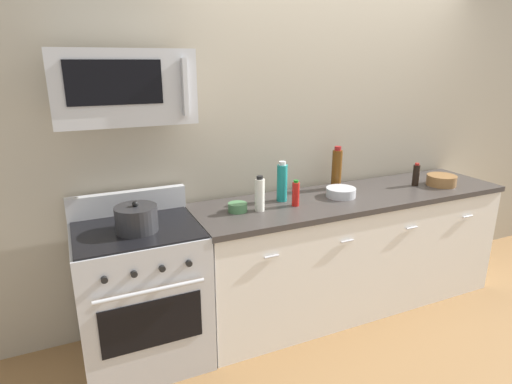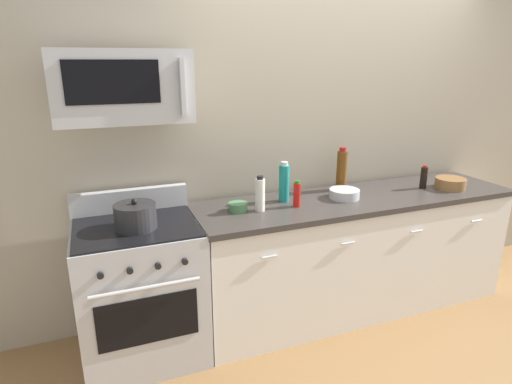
{
  "view_description": "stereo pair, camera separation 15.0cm",
  "coord_description": "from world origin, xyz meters",
  "px_view_note": "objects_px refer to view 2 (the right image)",
  "views": [
    {
      "loc": [
        -1.93,
        -2.46,
        1.89
      ],
      "look_at": [
        -0.84,
        -0.05,
        1.06
      ],
      "focal_mm": 29.7,
      "sensor_mm": 36.0,
      "label": 1
    },
    {
      "loc": [
        -1.8,
        -2.52,
        1.89
      ],
      "look_at": [
        -0.84,
        -0.05,
        1.06
      ],
      "focal_mm": 29.7,
      "sensor_mm": 36.0,
      "label": 2
    }
  ],
  "objects_px": {
    "stockpot": "(135,216)",
    "bottle_soy_sauce_dark": "(424,178)",
    "range_oven": "(142,290)",
    "bottle_vinegar_white": "(260,194)",
    "bottle_wine_amber": "(342,170)",
    "bowl_wooden_salad": "(450,183)",
    "bowl_green_glaze": "(238,207)",
    "bottle_hot_sauce_red": "(297,194)",
    "microwave": "(122,86)",
    "bowl_steel_prep": "(344,193)",
    "bottle_sparkling_teal": "(284,183)"
  },
  "relations": [
    {
      "from": "bottle_wine_amber",
      "to": "bowl_steel_prep",
      "type": "xyz_separation_m",
      "value": [
        -0.09,
        -0.19,
        -0.12
      ]
    },
    {
      "from": "stockpot",
      "to": "bowl_steel_prep",
      "type": "bearing_deg",
      "value": 2.14
    },
    {
      "from": "range_oven",
      "to": "bottle_wine_amber",
      "type": "bearing_deg",
      "value": 7.09
    },
    {
      "from": "bottle_soy_sauce_dark",
      "to": "bottle_hot_sauce_red",
      "type": "distance_m",
      "value": 1.13
    },
    {
      "from": "bottle_sparkling_teal",
      "to": "bottle_vinegar_white",
      "type": "bearing_deg",
      "value": -151.72
    },
    {
      "from": "bottle_vinegar_white",
      "to": "bowl_green_glaze",
      "type": "height_order",
      "value": "bottle_vinegar_white"
    },
    {
      "from": "bottle_soy_sauce_dark",
      "to": "bowl_wooden_salad",
      "type": "relative_size",
      "value": 0.8
    },
    {
      "from": "microwave",
      "to": "bottle_soy_sauce_dark",
      "type": "xyz_separation_m",
      "value": [
        2.21,
        -0.05,
        -0.74
      ]
    },
    {
      "from": "bottle_soy_sauce_dark",
      "to": "bowl_steel_prep",
      "type": "xyz_separation_m",
      "value": [
        -0.72,
        0.01,
        -0.05
      ]
    },
    {
      "from": "bowl_green_glaze",
      "to": "bowl_wooden_salad",
      "type": "bearing_deg",
      "value": -3.42
    },
    {
      "from": "bottle_soy_sauce_dark",
      "to": "range_oven",
      "type": "bearing_deg",
      "value": 179.81
    },
    {
      "from": "bottle_hot_sauce_red",
      "to": "bowl_green_glaze",
      "type": "xyz_separation_m",
      "value": [
        -0.41,
        0.06,
        -0.06
      ]
    },
    {
      "from": "bowl_steel_prep",
      "to": "bottle_hot_sauce_red",
      "type": "bearing_deg",
      "value": -174.44
    },
    {
      "from": "bottle_vinegar_white",
      "to": "bowl_green_glaze",
      "type": "distance_m",
      "value": 0.17
    },
    {
      "from": "microwave",
      "to": "bottle_soy_sauce_dark",
      "type": "bearing_deg",
      "value": -1.35
    },
    {
      "from": "bottle_hot_sauce_red",
      "to": "bowl_green_glaze",
      "type": "relative_size",
      "value": 1.42
    },
    {
      "from": "range_oven",
      "to": "bottle_wine_amber",
      "type": "xyz_separation_m",
      "value": [
        1.58,
        0.2,
        0.61
      ]
    },
    {
      "from": "bowl_steel_prep",
      "to": "bottle_soy_sauce_dark",
      "type": "bearing_deg",
      "value": -0.78
    },
    {
      "from": "bottle_soy_sauce_dark",
      "to": "bottle_hot_sauce_red",
      "type": "relative_size",
      "value": 1.01
    },
    {
      "from": "bowl_steel_prep",
      "to": "bowl_wooden_salad",
      "type": "relative_size",
      "value": 0.95
    },
    {
      "from": "range_oven",
      "to": "bottle_vinegar_white",
      "type": "bearing_deg",
      "value": -1.86
    },
    {
      "from": "bowl_green_glaze",
      "to": "bowl_steel_prep",
      "type": "relative_size",
      "value": 0.59
    },
    {
      "from": "range_oven",
      "to": "bottle_soy_sauce_dark",
      "type": "bearing_deg",
      "value": -0.19
    },
    {
      "from": "range_oven",
      "to": "bowl_steel_prep",
      "type": "xyz_separation_m",
      "value": [
        1.49,
        0.0,
        0.49
      ]
    },
    {
      "from": "bottle_hot_sauce_red",
      "to": "bowl_green_glaze",
      "type": "distance_m",
      "value": 0.42
    },
    {
      "from": "microwave",
      "to": "bowl_green_glaze",
      "type": "height_order",
      "value": "microwave"
    },
    {
      "from": "bottle_hot_sauce_red",
      "to": "bowl_wooden_salad",
      "type": "height_order",
      "value": "bottle_hot_sauce_red"
    },
    {
      "from": "bottle_vinegar_white",
      "to": "bottle_soy_sauce_dark",
      "type": "bearing_deg",
      "value": 0.78
    },
    {
      "from": "bottle_wine_amber",
      "to": "bowl_wooden_salad",
      "type": "relative_size",
      "value": 1.45
    },
    {
      "from": "bowl_steel_prep",
      "to": "stockpot",
      "type": "relative_size",
      "value": 0.89
    },
    {
      "from": "stockpot",
      "to": "bottle_soy_sauce_dark",
      "type": "bearing_deg",
      "value": 1.19
    },
    {
      "from": "bottle_wine_amber",
      "to": "stockpot",
      "type": "bearing_deg",
      "value": -171.02
    },
    {
      "from": "bottle_sparkling_teal",
      "to": "bottle_hot_sauce_red",
      "type": "bearing_deg",
      "value": -75.53
    },
    {
      "from": "range_oven",
      "to": "bottle_vinegar_white",
      "type": "height_order",
      "value": "bottle_vinegar_white"
    },
    {
      "from": "bottle_hot_sauce_red",
      "to": "bottle_vinegar_white",
      "type": "bearing_deg",
      "value": 177.67
    },
    {
      "from": "bottle_soy_sauce_dark",
      "to": "stockpot",
      "type": "relative_size",
      "value": 0.75
    },
    {
      "from": "microwave",
      "to": "bowl_steel_prep",
      "type": "distance_m",
      "value": 1.69
    },
    {
      "from": "bowl_steel_prep",
      "to": "stockpot",
      "type": "xyz_separation_m",
      "value": [
        -1.49,
        -0.06,
        0.04
      ]
    },
    {
      "from": "bottle_hot_sauce_red",
      "to": "bowl_green_glaze",
      "type": "bearing_deg",
      "value": 172.0
    },
    {
      "from": "range_oven",
      "to": "bowl_steel_prep",
      "type": "distance_m",
      "value": 1.57
    },
    {
      "from": "bowl_wooden_salad",
      "to": "range_oven",
      "type": "bearing_deg",
      "value": 178.02
    },
    {
      "from": "bottle_wine_amber",
      "to": "bottle_soy_sauce_dark",
      "type": "bearing_deg",
      "value": -17.91
    },
    {
      "from": "bottle_vinegar_white",
      "to": "stockpot",
      "type": "height_order",
      "value": "bottle_vinegar_white"
    },
    {
      "from": "bowl_wooden_salad",
      "to": "stockpot",
      "type": "height_order",
      "value": "stockpot"
    },
    {
      "from": "bottle_hot_sauce_red",
      "to": "bottle_soy_sauce_dark",
      "type": "bearing_deg",
      "value": 1.52
    },
    {
      "from": "bottle_soy_sauce_dark",
      "to": "bowl_steel_prep",
      "type": "relative_size",
      "value": 0.85
    },
    {
      "from": "microwave",
      "to": "bottle_hot_sauce_red",
      "type": "height_order",
      "value": "microwave"
    },
    {
      "from": "bottle_hot_sauce_red",
      "to": "microwave",
      "type": "bearing_deg",
      "value": 175.66
    },
    {
      "from": "microwave",
      "to": "bottle_soy_sauce_dark",
      "type": "relative_size",
      "value": 4.0
    },
    {
      "from": "bowl_steel_prep",
      "to": "bottle_sparkling_teal",
      "type": "bearing_deg",
      "value": 167.61
    }
  ]
}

